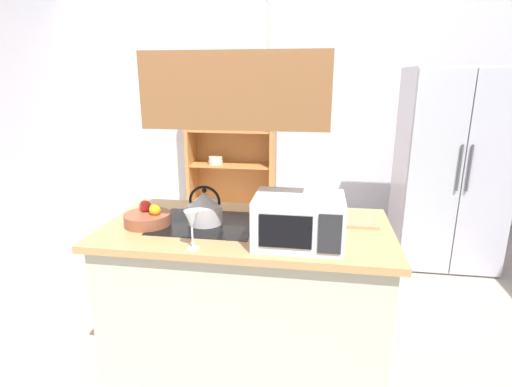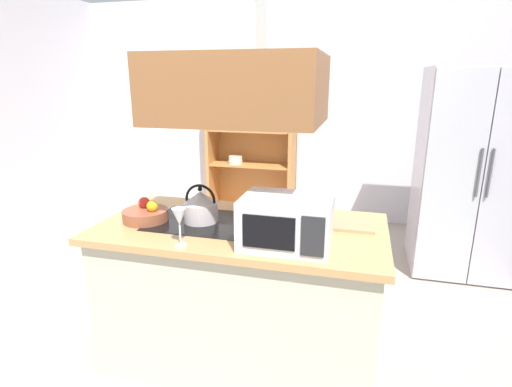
{
  "view_description": "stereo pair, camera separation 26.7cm",
  "coord_description": "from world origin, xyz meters",
  "px_view_note": "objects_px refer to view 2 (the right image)",
  "views": [
    {
      "loc": [
        0.38,
        -2.12,
        1.74
      ],
      "look_at": [
        -0.02,
        0.42,
        1.0
      ],
      "focal_mm": 28.09,
      "sensor_mm": 36.0,
      "label": 1
    },
    {
      "loc": [
        0.64,
        -2.06,
        1.74
      ],
      "look_at": [
        -0.02,
        0.42,
        1.0
      ],
      "focal_mm": 28.09,
      "sensor_mm": 36.0,
      "label": 2
    }
  ],
  "objects_px": {
    "wine_glass_on_counter": "(179,218)",
    "cutting_board": "(345,224)",
    "kettle": "(201,206)",
    "microwave": "(287,222)",
    "fruit_bowl": "(146,214)",
    "refrigerator": "(471,174)",
    "dish_cabinet": "(252,158)"
  },
  "relations": [
    {
      "from": "wine_glass_on_counter",
      "to": "fruit_bowl",
      "type": "bearing_deg",
      "value": 140.72
    },
    {
      "from": "cutting_board",
      "to": "wine_glass_on_counter",
      "type": "distance_m",
      "value": 0.98
    },
    {
      "from": "refrigerator",
      "to": "kettle",
      "type": "height_order",
      "value": "refrigerator"
    },
    {
      "from": "dish_cabinet",
      "to": "wine_glass_on_counter",
      "type": "height_order",
      "value": "dish_cabinet"
    },
    {
      "from": "dish_cabinet",
      "to": "wine_glass_on_counter",
      "type": "relative_size",
      "value": 8.42
    },
    {
      "from": "cutting_board",
      "to": "microwave",
      "type": "height_order",
      "value": "microwave"
    },
    {
      "from": "dish_cabinet",
      "to": "fruit_bowl",
      "type": "distance_m",
      "value": 2.79
    },
    {
      "from": "kettle",
      "to": "wine_glass_on_counter",
      "type": "xyz_separation_m",
      "value": [
        0.04,
        -0.37,
        0.05
      ]
    },
    {
      "from": "microwave",
      "to": "kettle",
      "type": "bearing_deg",
      "value": 158.66
    },
    {
      "from": "refrigerator",
      "to": "dish_cabinet",
      "type": "relative_size",
      "value": 1.06
    },
    {
      "from": "dish_cabinet",
      "to": "cutting_board",
      "type": "relative_size",
      "value": 5.1
    },
    {
      "from": "dish_cabinet",
      "to": "kettle",
      "type": "bearing_deg",
      "value": -81.11
    },
    {
      "from": "kettle",
      "to": "cutting_board",
      "type": "height_order",
      "value": "kettle"
    },
    {
      "from": "cutting_board",
      "to": "dish_cabinet",
      "type": "bearing_deg",
      "value": 116.58
    },
    {
      "from": "fruit_bowl",
      "to": "cutting_board",
      "type": "bearing_deg",
      "value": 11.04
    },
    {
      "from": "wine_glass_on_counter",
      "to": "refrigerator",
      "type": "bearing_deg",
      "value": 48.85
    },
    {
      "from": "dish_cabinet",
      "to": "microwave",
      "type": "height_order",
      "value": "dish_cabinet"
    },
    {
      "from": "dish_cabinet",
      "to": "cutting_board",
      "type": "bearing_deg",
      "value": -63.42
    },
    {
      "from": "microwave",
      "to": "fruit_bowl",
      "type": "distance_m",
      "value": 0.92
    },
    {
      "from": "fruit_bowl",
      "to": "refrigerator",
      "type": "bearing_deg",
      "value": 39.17
    },
    {
      "from": "refrigerator",
      "to": "cutting_board",
      "type": "height_order",
      "value": "refrigerator"
    },
    {
      "from": "refrigerator",
      "to": "microwave",
      "type": "xyz_separation_m",
      "value": [
        -1.32,
        -1.96,
        0.11
      ]
    },
    {
      "from": "cutting_board",
      "to": "refrigerator",
      "type": "bearing_deg",
      "value": 56.73
    },
    {
      "from": "cutting_board",
      "to": "microwave",
      "type": "xyz_separation_m",
      "value": [
        -0.28,
        -0.38,
        0.12
      ]
    },
    {
      "from": "dish_cabinet",
      "to": "cutting_board",
      "type": "distance_m",
      "value": 2.85
    },
    {
      "from": "wine_glass_on_counter",
      "to": "cutting_board",
      "type": "bearing_deg",
      "value": 33.44
    },
    {
      "from": "refrigerator",
      "to": "kettle",
      "type": "relative_size",
      "value": 7.92
    },
    {
      "from": "cutting_board",
      "to": "wine_glass_on_counter",
      "type": "relative_size",
      "value": 1.65
    },
    {
      "from": "microwave",
      "to": "wine_glass_on_counter",
      "type": "height_order",
      "value": "microwave"
    },
    {
      "from": "kettle",
      "to": "microwave",
      "type": "distance_m",
      "value": 0.61
    },
    {
      "from": "kettle",
      "to": "cutting_board",
      "type": "distance_m",
      "value": 0.87
    },
    {
      "from": "cutting_board",
      "to": "fruit_bowl",
      "type": "xyz_separation_m",
      "value": [
        -1.18,
        -0.23,
        0.03
      ]
    }
  ]
}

